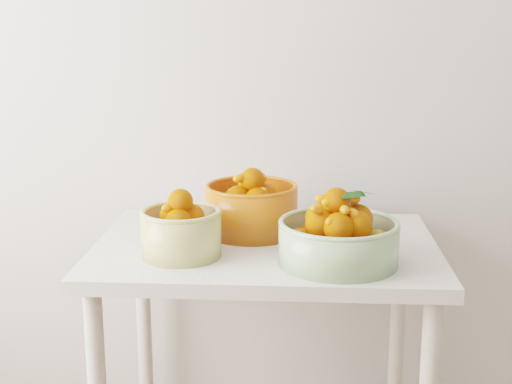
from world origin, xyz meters
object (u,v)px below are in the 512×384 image
(table, at_px, (266,274))
(bowl_orange, at_px, (252,207))
(bowl_cream, at_px, (181,231))
(bowl_green, at_px, (339,238))

(table, relative_size, bowl_orange, 3.38)
(bowl_cream, bearing_deg, bowl_orange, 52.16)
(table, distance_m, bowl_green, 0.31)
(bowl_green, distance_m, bowl_orange, 0.37)
(table, height_order, bowl_cream, bowl_cream)
(bowl_cream, relative_size, bowl_green, 0.74)
(bowl_cream, relative_size, bowl_orange, 0.84)
(table, relative_size, bowl_green, 2.96)
(bowl_orange, bearing_deg, bowl_cream, -127.84)
(table, bearing_deg, bowl_cream, -149.86)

